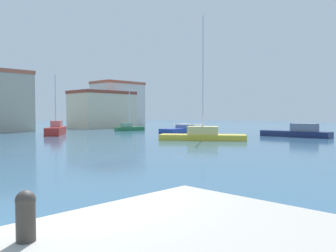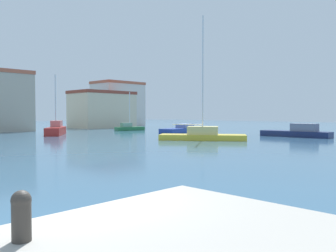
{
  "view_description": "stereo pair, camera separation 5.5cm",
  "coord_description": "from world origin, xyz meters",
  "px_view_note": "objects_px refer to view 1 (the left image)",
  "views": [
    {
      "loc": [
        -3.09,
        -5.21,
        2.41
      ],
      "look_at": [
        25.71,
        22.7,
        0.97
      ],
      "focal_mm": 37.66,
      "sensor_mm": 36.0,
      "label": 1
    },
    {
      "loc": [
        -3.05,
        -5.25,
        2.41
      ],
      "look_at": [
        25.71,
        22.7,
        0.97
      ],
      "focal_mm": 37.66,
      "sensor_mm": 36.0,
      "label": 2
    }
  ],
  "objects_px": {
    "sailboat_green_far_left": "(129,127)",
    "sailboat_red_distant_north": "(56,130)",
    "motorboat_navy_far_right": "(298,132)",
    "mooring_bollard": "(26,214)",
    "sailboat_yellow_distant_east": "(203,135)",
    "motorboat_blue_center_channel": "(182,130)"
  },
  "relations": [
    {
      "from": "mooring_bollard",
      "to": "sailboat_red_distant_north",
      "type": "relative_size",
      "value": 0.08
    },
    {
      "from": "sailboat_yellow_distant_east",
      "to": "sailboat_red_distant_north",
      "type": "bearing_deg",
      "value": 108.09
    },
    {
      "from": "mooring_bollard",
      "to": "sailboat_green_far_left",
      "type": "xyz_separation_m",
      "value": [
        29.89,
        34.42,
        -0.87
      ]
    },
    {
      "from": "sailboat_green_far_left",
      "to": "sailboat_yellow_distant_east",
      "type": "distance_m",
      "value": 19.53
    },
    {
      "from": "sailboat_green_far_left",
      "to": "sailboat_yellow_distant_east",
      "type": "bearing_deg",
      "value": -109.65
    },
    {
      "from": "mooring_bollard",
      "to": "motorboat_navy_far_right",
      "type": "distance_m",
      "value": 35.34
    },
    {
      "from": "motorboat_navy_far_right",
      "to": "sailboat_red_distant_north",
      "type": "bearing_deg",
      "value": 126.35
    },
    {
      "from": "motorboat_navy_far_right",
      "to": "sailboat_red_distant_north",
      "type": "relative_size",
      "value": 1.04
    },
    {
      "from": "sailboat_green_far_left",
      "to": "mooring_bollard",
      "type": "bearing_deg",
      "value": -130.98
    },
    {
      "from": "sailboat_green_far_left",
      "to": "sailboat_red_distant_north",
      "type": "xyz_separation_m",
      "value": [
        -12.01,
        -1.74,
        0.16
      ]
    },
    {
      "from": "sailboat_yellow_distant_east",
      "to": "motorboat_blue_center_channel",
      "type": "distance_m",
      "value": 12.33
    },
    {
      "from": "motorboat_navy_far_right",
      "to": "sailboat_red_distant_north",
      "type": "distance_m",
      "value": 26.1
    },
    {
      "from": "sailboat_yellow_distant_east",
      "to": "motorboat_navy_far_right",
      "type": "bearing_deg",
      "value": -23.55
    },
    {
      "from": "mooring_bollard",
      "to": "sailboat_red_distant_north",
      "type": "xyz_separation_m",
      "value": [
        17.89,
        32.68,
        -0.71
      ]
    },
    {
      "from": "mooring_bollard",
      "to": "sailboat_green_far_left",
      "type": "bearing_deg",
      "value": 49.02
    },
    {
      "from": "mooring_bollard",
      "to": "motorboat_blue_center_channel",
      "type": "height_order",
      "value": "mooring_bollard"
    },
    {
      "from": "motorboat_blue_center_channel",
      "to": "sailboat_yellow_distant_east",
      "type": "bearing_deg",
      "value": -129.71
    },
    {
      "from": "sailboat_green_far_left",
      "to": "motorboat_blue_center_channel",
      "type": "relative_size",
      "value": 0.7
    },
    {
      "from": "sailboat_green_far_left",
      "to": "motorboat_navy_far_right",
      "type": "xyz_separation_m",
      "value": [
        3.46,
        -22.77,
        0.05
      ]
    },
    {
      "from": "sailboat_green_far_left",
      "to": "sailboat_yellow_distant_east",
      "type": "relative_size",
      "value": 0.48
    },
    {
      "from": "mooring_bollard",
      "to": "sailboat_yellow_distant_east",
      "type": "relative_size",
      "value": 0.05
    },
    {
      "from": "sailboat_yellow_distant_east",
      "to": "sailboat_red_distant_north",
      "type": "height_order",
      "value": "sailboat_yellow_distant_east"
    }
  ]
}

